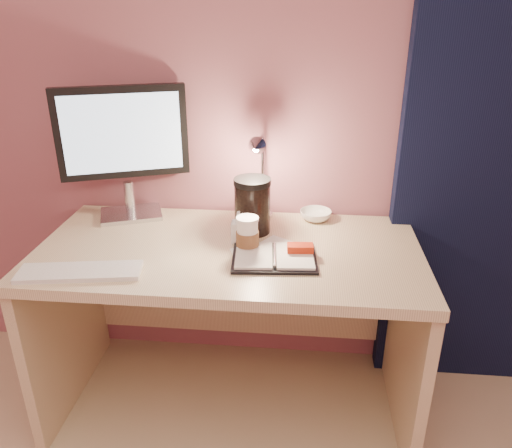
# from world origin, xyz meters

# --- Properties ---
(room) EXTENTS (3.50, 3.50, 3.50)m
(room) POSITION_xyz_m (0.95, 1.69, 1.14)
(room) COLOR #C6B28E
(room) RESTS_ON ground
(desk) EXTENTS (1.40, 0.70, 0.73)m
(desk) POSITION_xyz_m (0.00, 1.45, 0.50)
(desk) COLOR beige
(desk) RESTS_ON ground
(monitor) EXTENTS (0.48, 0.25, 0.54)m
(monitor) POSITION_xyz_m (-0.45, 1.63, 1.05)
(monitor) COLOR silver
(monitor) RESTS_ON desk
(keyboard) EXTENTS (0.41, 0.18, 0.02)m
(keyboard) POSITION_xyz_m (-0.46, 1.14, 0.74)
(keyboard) COLOR white
(keyboard) RESTS_ON desk
(planner) EXTENTS (0.31, 0.24, 0.05)m
(planner) POSITION_xyz_m (0.18, 1.30, 0.74)
(planner) COLOR black
(planner) RESTS_ON desk
(paper_b) EXTENTS (0.23, 0.23, 0.00)m
(paper_b) POSITION_xyz_m (0.18, 1.38, 0.73)
(paper_b) COLOR white
(paper_b) RESTS_ON desk
(paper_c) EXTENTS (0.17, 0.17, 0.00)m
(paper_c) POSITION_xyz_m (0.09, 1.33, 0.73)
(paper_c) COLOR white
(paper_c) RESTS_ON desk
(coffee_cup) EXTENTS (0.08, 0.08, 0.13)m
(coffee_cup) POSITION_xyz_m (0.07, 1.36, 0.79)
(coffee_cup) COLOR white
(coffee_cup) RESTS_ON desk
(bowl) EXTENTS (0.16, 0.16, 0.04)m
(bowl) POSITION_xyz_m (0.32, 1.67, 0.75)
(bowl) COLOR white
(bowl) RESTS_ON desk
(lotion_bottle) EXTENTS (0.06, 0.06, 0.12)m
(lotion_bottle) POSITION_xyz_m (0.03, 1.43, 0.79)
(lotion_bottle) COLOR white
(lotion_bottle) RESTS_ON desk
(dark_jar) EXTENTS (0.14, 0.14, 0.19)m
(dark_jar) POSITION_xyz_m (0.07, 1.53, 0.83)
(dark_jar) COLOR black
(dark_jar) RESTS_ON desk
(product_box) EXTENTS (0.12, 0.11, 0.15)m
(product_box) POSITION_xyz_m (0.06, 1.60, 0.80)
(product_box) COLOR beige
(product_box) RESTS_ON desk
(desk_lamp) EXTENTS (0.09, 0.23, 0.37)m
(desk_lamp) POSITION_xyz_m (0.10, 1.59, 0.96)
(desk_lamp) COLOR silver
(desk_lamp) RESTS_ON desk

